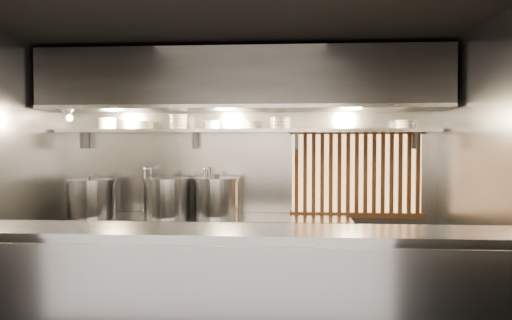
# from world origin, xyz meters

# --- Properties ---
(ceiling) EXTENTS (4.50, 4.50, 0.00)m
(ceiling) POSITION_xyz_m (0.00, 0.00, 2.80)
(ceiling) COLOR black
(ceiling) RESTS_ON wall_back
(wall_back) EXTENTS (4.50, 0.00, 4.50)m
(wall_back) POSITION_xyz_m (0.00, 1.50, 1.40)
(wall_back) COLOR gray
(wall_back) RESTS_ON floor
(wall_right) EXTENTS (0.00, 3.00, 3.00)m
(wall_right) POSITION_xyz_m (2.25, 0.00, 1.40)
(wall_right) COLOR gray
(wall_right) RESTS_ON floor
(serving_counter) EXTENTS (4.50, 0.56, 1.13)m
(serving_counter) POSITION_xyz_m (0.00, -0.96, 0.57)
(serving_counter) COLOR #A1A1A7
(serving_counter) RESTS_ON floor
(cooking_bench) EXTENTS (3.00, 0.70, 0.90)m
(cooking_bench) POSITION_xyz_m (-0.30, 1.13, 0.45)
(cooking_bench) COLOR #A1A1A7
(cooking_bench) RESTS_ON floor
(bowl_shelf) EXTENTS (4.40, 0.34, 0.04)m
(bowl_shelf) POSITION_xyz_m (0.00, 1.32, 1.88)
(bowl_shelf) COLOR #A1A1A7
(bowl_shelf) RESTS_ON wall_back
(exhaust_hood) EXTENTS (4.40, 0.81, 0.65)m
(exhaust_hood) POSITION_xyz_m (0.00, 1.10, 2.42)
(exhaust_hood) COLOR #2D2D30
(exhaust_hood) RESTS_ON ceiling
(wood_screen) EXTENTS (1.56, 0.09, 1.04)m
(wood_screen) POSITION_xyz_m (1.30, 1.45, 1.38)
(wood_screen) COLOR #E6A767
(wood_screen) RESTS_ON wall_back
(faucet_left) EXTENTS (0.04, 0.30, 0.50)m
(faucet_left) POSITION_xyz_m (-1.15, 1.37, 1.31)
(faucet_left) COLOR silver
(faucet_left) RESTS_ON wall_back
(faucet_right) EXTENTS (0.04, 0.30, 0.50)m
(faucet_right) POSITION_xyz_m (-0.45, 1.37, 1.31)
(faucet_right) COLOR silver
(faucet_right) RESTS_ON wall_back
(heat_lamp) EXTENTS (0.25, 0.35, 0.20)m
(heat_lamp) POSITION_xyz_m (-1.90, 0.85, 2.07)
(heat_lamp) COLOR #A1A1A7
(heat_lamp) RESTS_ON exhaust_hood
(pendant_bulb) EXTENTS (0.09, 0.09, 0.19)m
(pendant_bulb) POSITION_xyz_m (-0.10, 1.20, 1.96)
(pendant_bulb) COLOR #2D2D30
(pendant_bulb) RESTS_ON exhaust_hood
(stock_pot_left) EXTENTS (0.67, 0.67, 0.46)m
(stock_pot_left) POSITION_xyz_m (-1.75, 1.10, 1.11)
(stock_pot_left) COLOR #A1A1A7
(stock_pot_left) RESTS_ON cooking_bench
(stock_pot_mid) EXTENTS (0.70, 0.70, 0.48)m
(stock_pot_mid) POSITION_xyz_m (-0.30, 1.17, 1.12)
(stock_pot_mid) COLOR #A1A1A7
(stock_pot_mid) RESTS_ON cooking_bench
(stock_pot_right) EXTENTS (0.66, 0.66, 0.48)m
(stock_pot_right) POSITION_xyz_m (-0.87, 1.11, 1.12)
(stock_pot_right) COLOR #A1A1A7
(stock_pot_right) RESTS_ON cooking_bench
(bowl_stack_0) EXTENTS (0.22, 0.22, 0.13)m
(bowl_stack_0) POSITION_xyz_m (-1.63, 1.32, 1.97)
(bowl_stack_0) COLOR white
(bowl_stack_0) RESTS_ON bowl_shelf
(bowl_stack_1) EXTENTS (0.23, 0.23, 0.09)m
(bowl_stack_1) POSITION_xyz_m (-1.19, 1.32, 1.95)
(bowl_stack_1) COLOR white
(bowl_stack_1) RESTS_ON bowl_shelf
(bowl_stack_2) EXTENTS (0.21, 0.21, 0.17)m
(bowl_stack_2) POSITION_xyz_m (-0.78, 1.32, 1.98)
(bowl_stack_2) COLOR white
(bowl_stack_2) RESTS_ON bowl_shelf
(bowl_stack_3) EXTENTS (0.20, 0.20, 0.09)m
(bowl_stack_3) POSITION_xyz_m (-0.38, 1.32, 1.95)
(bowl_stack_3) COLOR white
(bowl_stack_3) RESTS_ON bowl_shelf
(bowl_stack_4) EXTENTS (0.22, 0.22, 0.09)m
(bowl_stack_4) POSITION_xyz_m (0.08, 1.32, 1.95)
(bowl_stack_4) COLOR white
(bowl_stack_4) RESTS_ON bowl_shelf
(bowl_stack_5) EXTENTS (0.24, 0.24, 0.13)m
(bowl_stack_5) POSITION_xyz_m (0.41, 1.32, 1.97)
(bowl_stack_5) COLOR white
(bowl_stack_5) RESTS_ON bowl_shelf
(bowl_stack_6) EXTENTS (0.23, 0.23, 0.09)m
(bowl_stack_6) POSITION_xyz_m (1.83, 1.32, 1.95)
(bowl_stack_6) COLOR white
(bowl_stack_6) RESTS_ON bowl_shelf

